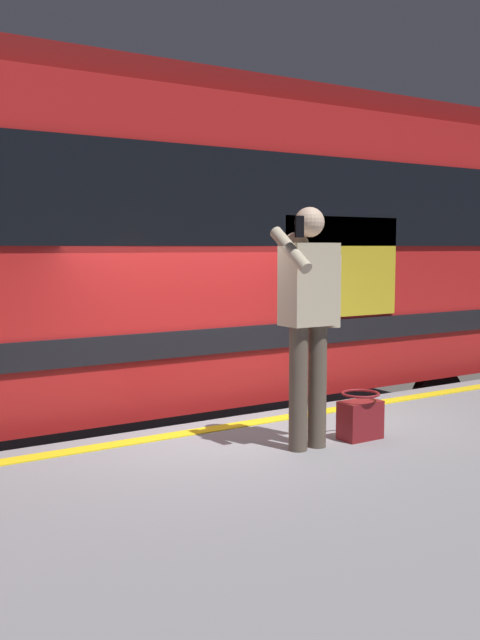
{
  "coord_description": "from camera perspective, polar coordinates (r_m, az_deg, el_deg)",
  "views": [
    {
      "loc": [
        3.23,
        5.37,
        2.5
      ],
      "look_at": [
        -0.04,
        0.3,
        1.88
      ],
      "focal_mm": 40.61,
      "sensor_mm": 36.0,
      "label": 1
    }
  ],
  "objects": [
    {
      "name": "ground_plane",
      "position": [
        6.74,
        -1.75,
        -15.94
      ],
      "size": [
        23.78,
        23.78,
        0.0
      ],
      "primitive_type": "plane",
      "color": "#4C4742"
    },
    {
      "name": "train_carriage",
      "position": [
        7.82,
        -11.64,
        5.99
      ],
      "size": [
        12.27,
        3.08,
        4.0
      ],
      "color": "red",
      "rests_on": "ground"
    },
    {
      "name": "handbag",
      "position": [
        5.83,
        9.45,
        -7.61
      ],
      "size": [
        0.33,
        0.3,
        0.37
      ],
      "color": "maroon",
      "rests_on": "platform"
    },
    {
      "name": "passenger",
      "position": [
        5.37,
        5.4,
        1.04
      ],
      "size": [
        0.57,
        0.55,
        1.8
      ],
      "color": "brown",
      "rests_on": "platform"
    },
    {
      "name": "platform",
      "position": [
        4.72,
        15.53,
        -19.55
      ],
      "size": [
        14.43,
        5.12,
        0.98
      ],
      "primitive_type": "cube",
      "color": "gray",
      "rests_on": "ground"
    },
    {
      "name": "track_rail_near",
      "position": [
        7.71,
        -6.5,
        -12.49
      ],
      "size": [
        18.76,
        0.08,
        0.16
      ],
      "primitive_type": "cube",
      "color": "slate",
      "rests_on": "ground"
    },
    {
      "name": "safety_line",
      "position": [
        6.19,
        -0.33,
        -8.3
      ],
      "size": [
        14.14,
        0.16,
        0.01
      ],
      "primitive_type": "cube",
      "color": "yellow",
      "rests_on": "platform"
    },
    {
      "name": "track_rail_far",
      "position": [
        8.97,
        -10.64,
        -9.93
      ],
      "size": [
        18.76,
        0.08,
        0.16
      ],
      "primitive_type": "cube",
      "color": "slate",
      "rests_on": "ground"
    }
  ]
}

